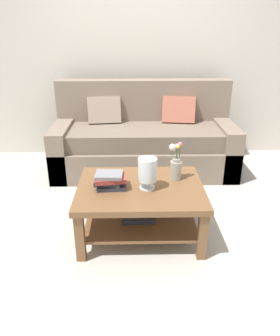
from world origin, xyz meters
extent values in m
plane|color=#B7B2A8|center=(0.00, 0.00, 0.00)|extent=(10.00, 10.00, 0.00)
cube|color=beige|center=(0.00, 1.65, 1.35)|extent=(6.40, 0.12, 2.70)
cube|color=#7A6B5B|center=(0.04, 0.94, 0.18)|extent=(2.17, 0.90, 0.36)
cube|color=#6E6052|center=(0.04, 0.91, 0.46)|extent=(1.93, 0.74, 0.20)
cube|color=#7A6B5B|center=(0.04, 1.29, 0.71)|extent=(2.17, 0.20, 0.70)
cube|color=#7A6B5B|center=(-0.94, 0.94, 0.30)|extent=(0.20, 0.90, 0.60)
cube|color=#7A6B5B|center=(1.02, 0.94, 0.30)|extent=(0.20, 0.90, 0.60)
cube|color=gray|center=(-0.45, 1.15, 0.72)|extent=(0.42, 0.23, 0.34)
cube|color=#B26651|center=(0.47, 1.15, 0.72)|extent=(0.42, 0.24, 0.34)
cube|color=brown|center=(-0.04, -0.41, 0.43)|extent=(1.04, 0.80, 0.05)
cube|color=brown|center=(-0.50, -0.76, 0.20)|extent=(0.07, 0.07, 0.40)
cube|color=brown|center=(0.43, -0.76, 0.20)|extent=(0.07, 0.07, 0.40)
cube|color=brown|center=(-0.50, -0.07, 0.20)|extent=(0.07, 0.07, 0.40)
cube|color=brown|center=(0.43, -0.07, 0.20)|extent=(0.07, 0.07, 0.40)
cube|color=brown|center=(-0.04, -0.41, 0.14)|extent=(0.92, 0.68, 0.02)
cube|color=#2D333D|center=(-0.06, -0.43, 0.17)|extent=(0.29, 0.21, 0.04)
cube|color=#2D333D|center=(-0.27, -0.43, 0.47)|extent=(0.25, 0.19, 0.03)
cube|color=#2D333D|center=(-0.30, -0.41, 0.50)|extent=(0.23, 0.20, 0.04)
cube|color=#993833|center=(-0.28, -0.44, 0.54)|extent=(0.27, 0.20, 0.04)
cube|color=slate|center=(-0.29, -0.44, 0.57)|extent=(0.22, 0.18, 0.03)
cylinder|color=silver|center=(0.02, -0.45, 0.46)|extent=(0.13, 0.13, 0.02)
cylinder|color=silver|center=(0.02, -0.45, 0.50)|extent=(0.04, 0.04, 0.06)
cylinder|color=silver|center=(0.02, -0.45, 0.62)|extent=(0.15, 0.15, 0.19)
sphere|color=beige|center=(0.00, -0.45, 0.58)|extent=(0.04, 0.04, 0.04)
sphere|color=beige|center=(0.04, -0.44, 0.58)|extent=(0.04, 0.04, 0.04)
cylinder|color=#9E998E|center=(0.27, -0.28, 0.53)|extent=(0.10, 0.10, 0.16)
cylinder|color=#9E998E|center=(0.27, -0.28, 0.63)|extent=(0.07, 0.07, 0.03)
cylinder|color=#426638|center=(0.30, -0.28, 0.70)|extent=(0.01, 0.01, 0.11)
sphere|color=#C66B7A|center=(0.30, -0.28, 0.77)|extent=(0.04, 0.04, 0.04)
cylinder|color=#426638|center=(0.27, -0.26, 0.69)|extent=(0.01, 0.01, 0.10)
sphere|color=#C66B7A|center=(0.27, -0.26, 0.75)|extent=(0.04, 0.04, 0.04)
cylinder|color=#426638|center=(0.23, -0.28, 0.69)|extent=(0.01, 0.01, 0.08)
sphere|color=silver|center=(0.23, -0.28, 0.75)|extent=(0.06, 0.06, 0.06)
cylinder|color=#426638|center=(0.27, -0.30, 0.70)|extent=(0.01, 0.01, 0.10)
sphere|color=gold|center=(0.27, -0.30, 0.76)|extent=(0.04, 0.04, 0.04)
camera|label=1|loc=(-0.09, -2.82, 1.67)|focal=34.85mm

